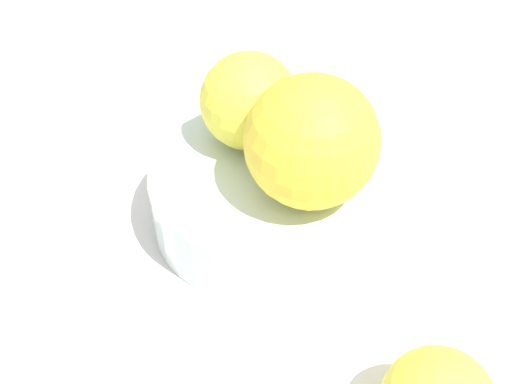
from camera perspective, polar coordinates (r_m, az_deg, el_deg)
name	(u,v)px	position (r cm, az deg, el deg)	size (l,w,h in cm)	color
ground_plane	(256,228)	(48.76, 0.00, -3.06)	(110.00, 110.00, 2.00)	silver
fruit_bowl	(256,198)	(46.38, 0.00, -0.50)	(14.18, 14.18, 4.62)	silver
orange_in_bowl_0	(249,101)	(44.96, -0.57, 7.59)	(6.51, 6.51, 6.51)	yellow
orange_in_bowl_1	(312,142)	(40.81, 4.67, 4.20)	(8.23, 8.23, 8.23)	yellow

